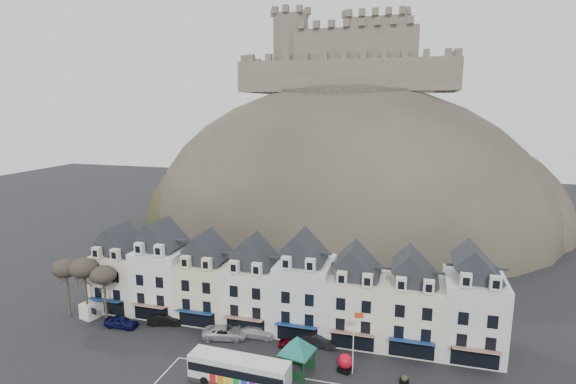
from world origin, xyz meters
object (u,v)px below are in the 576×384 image
at_px(car_white, 257,332).
at_px(red_buoy, 345,362).
at_px(white_van, 98,307).
at_px(car_silver, 225,332).
at_px(car_maroon, 294,345).
at_px(car_charcoal, 318,340).
at_px(car_black, 165,319).
at_px(bus, 239,370).
at_px(bus_shelter, 297,345).
at_px(car_navy, 121,322).
at_px(flagpole, 354,338).

bearing_deg(car_white, red_buoy, -114.95).
relative_size(white_van, car_silver, 0.90).
height_order(car_maroon, car_charcoal, car_charcoal).
xyz_separation_m(red_buoy, car_black, (-24.81, 4.18, -0.31)).
xyz_separation_m(bus, car_charcoal, (6.32, 9.85, -0.93)).
bearing_deg(car_black, white_van, 73.14).
bearing_deg(white_van, red_buoy, 6.84).
bearing_deg(car_maroon, bus_shelter, -153.51).
distance_m(red_buoy, car_white, 12.72).
xyz_separation_m(car_navy, car_silver, (14.40, 1.13, 0.03)).
relative_size(bus_shelter, car_black, 1.51).
relative_size(bus_shelter, white_van, 1.36).
relative_size(white_van, car_maroon, 1.37).
bearing_deg(car_black, car_maroon, -109.92).
bearing_deg(bus, car_navy, 161.92).
bearing_deg(car_navy, red_buoy, -95.71).
distance_m(bus_shelter, white_van, 31.24).
xyz_separation_m(white_van, car_maroon, (28.91, -1.65, -0.44)).
distance_m(flagpole, car_white, 14.10).
bearing_deg(car_white, car_maroon, -111.92).
xyz_separation_m(car_black, car_charcoal, (20.80, 0.25, 0.03)).
relative_size(bus, car_maroon, 3.00).
distance_m(car_maroon, car_charcoal, 3.10).
bearing_deg(car_white, car_charcoal, -94.56).
relative_size(flagpole, car_white, 1.55).
distance_m(car_black, car_white, 12.89).
xyz_separation_m(car_navy, car_white, (18.09, 2.50, -0.07)).
bearing_deg(white_van, car_black, 12.60).
bearing_deg(car_charcoal, bus_shelter, 175.81).
xyz_separation_m(red_buoy, car_silver, (-15.61, 3.06, -0.26)).
bearing_deg(car_navy, car_silver, -87.57).
bearing_deg(car_charcoal, car_white, 94.96).
bearing_deg(red_buoy, bus_shelter, -160.41).
xyz_separation_m(car_white, car_charcoal, (7.91, 0.00, 0.07)).
bearing_deg(car_silver, car_navy, 81.04).
height_order(car_black, car_charcoal, car_charcoal).
height_order(red_buoy, car_silver, red_buoy).
bearing_deg(white_van, car_navy, -10.39).
height_order(flagpole, car_maroon, flagpole).
distance_m(red_buoy, white_van, 35.81).
height_order(car_black, car_white, car_black).
height_order(bus_shelter, white_van, bus_shelter).
bearing_deg(white_van, bus, -7.40).
relative_size(bus, white_van, 2.19).
relative_size(car_white, car_charcoal, 1.02).
bearing_deg(car_maroon, car_navy, 98.99).
bearing_deg(flagpole, car_silver, 168.95).
bearing_deg(car_silver, car_white, -82.97).
bearing_deg(car_black, bus_shelter, -122.26).
bearing_deg(white_van, car_maroon, 10.67).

